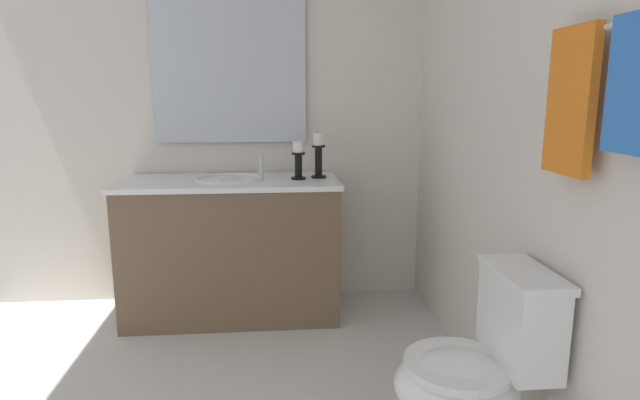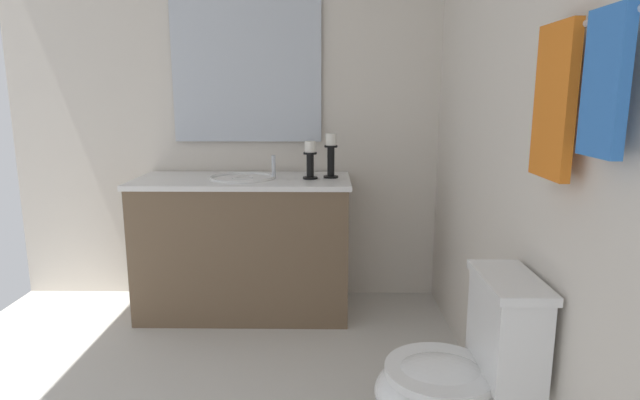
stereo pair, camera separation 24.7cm
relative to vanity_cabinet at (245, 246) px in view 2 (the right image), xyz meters
name	(u,v)px [view 2 (the right image)]	position (x,y,z in m)	size (l,w,h in m)	color
wall_back	(529,130)	(1.18, 1.26, 0.80)	(3.01, 0.04, 2.45)	silver
wall_left	(226,114)	(-0.33, -0.15, 0.80)	(0.04, 2.82, 2.45)	silver
vanity_cabinet	(245,246)	(0.00, 0.00, 0.00)	(0.58, 1.31, 0.85)	brown
sink_basin	(243,184)	(0.00, 0.00, 0.39)	(0.40, 0.40, 0.24)	white
mirror	(247,70)	(-0.28, 0.00, 1.07)	(0.02, 0.95, 0.90)	silver
candle_holder_tall	(331,155)	(-0.03, 0.54, 0.57)	(0.09, 0.09, 0.27)	black
candle_holder_short	(310,159)	(0.01, 0.41, 0.54)	(0.09, 0.09, 0.23)	black
toilet	(459,381)	(1.45, 0.98, -0.06)	(0.39, 0.54, 0.75)	white
towel_bar	(591,22)	(1.69, 1.20, 1.11)	(0.02, 0.02, 0.56)	silver
towel_near_vanity	(554,102)	(1.56, 1.18, 0.90)	(0.23, 0.03, 0.45)	orange
towel_center	(605,83)	(1.83, 1.18, 0.95)	(0.17, 0.03, 0.36)	blue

